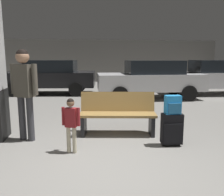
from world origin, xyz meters
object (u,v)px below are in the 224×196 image
(suitcase, at_px, (172,129))
(parked_car_near, at_px, (151,78))
(adult, at_px, (24,85))
(parked_car_side, at_px, (214,76))
(backpack_bright, at_px, (173,105))
(child, at_px, (71,120))
(bench, at_px, (118,114))
(parked_car_far, at_px, (50,76))

(suitcase, height_order, parked_car_near, parked_car_near)
(adult, relative_size, parked_car_side, 0.42)
(backpack_bright, height_order, child, child)
(bench, distance_m, child, 1.33)
(adult, xyz_separation_m, parked_car_near, (3.81, 4.45, -0.30))
(backpack_bright, relative_size, parked_car_side, 0.08)
(bench, bearing_deg, adult, -174.79)
(suitcase, height_order, backpack_bright, backpack_bright)
(bench, xyz_separation_m, parked_car_side, (5.09, 4.98, 0.36))
(adult, bearing_deg, bench, 5.21)
(bench, bearing_deg, parked_car_near, 65.33)
(adult, distance_m, parked_car_near, 5.87)
(child, bearing_deg, parked_car_side, 44.40)
(backpack_bright, height_order, adult, adult)
(parked_car_near, bearing_deg, adult, -130.56)
(backpack_bright, distance_m, adult, 2.83)
(parked_car_near, bearing_deg, suitcase, -101.93)
(child, bearing_deg, adult, 140.07)
(suitcase, xyz_separation_m, adult, (-2.73, 0.64, 0.78))
(child, distance_m, parked_car_near, 5.97)
(bench, xyz_separation_m, parked_car_far, (-2.19, 6.02, 0.36))
(child, xyz_separation_m, parked_car_near, (2.91, 5.21, 0.22))
(parked_car_far, bearing_deg, parked_car_near, -22.69)
(backpack_bright, bearing_deg, suitcase, 141.94)
(bench, distance_m, parked_car_near, 4.73)
(parked_car_near, bearing_deg, bench, -114.67)
(bench, bearing_deg, parked_car_far, 109.98)
(suitcase, bearing_deg, backpack_bright, -38.06)
(bench, bearing_deg, suitcase, -42.35)
(suitcase, relative_size, child, 0.63)
(bench, xyz_separation_m, backpack_bright, (0.89, -0.81, 0.33))
(bench, height_order, backpack_bright, backpack_bright)
(bench, relative_size, adult, 0.93)
(child, xyz_separation_m, parked_car_side, (6.03, 5.91, 0.22))
(parked_car_far, bearing_deg, bench, -70.02)
(bench, xyz_separation_m, adult, (-1.84, -0.17, 0.66))
(backpack_bright, bearing_deg, parked_car_near, 78.08)
(backpack_bright, xyz_separation_m, child, (-1.83, -0.11, -0.18))
(suitcase, height_order, parked_car_side, parked_car_side)
(suitcase, xyz_separation_m, child, (-1.83, -0.11, 0.27))
(suitcase, xyz_separation_m, parked_car_near, (1.08, 5.10, 0.48))
(adult, distance_m, parked_car_side, 8.64)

